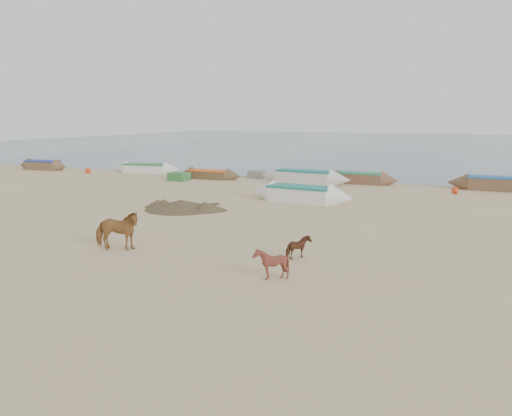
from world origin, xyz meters
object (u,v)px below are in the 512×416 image
Objects in this scene: cow_adult at (117,231)px; calf_front at (271,264)px; calf_right at (299,248)px; near_canoe at (301,194)px.

cow_adult is 1.78× the size of calf_front.
calf_right is (6.41, 1.42, -0.33)m from cow_adult.
cow_adult reaches higher than calf_right.
near_canoe is at bearing -32.10° from cow_adult.
near_canoe is at bearing -156.38° from calf_front.
calf_front is at bearing -174.19° from calf_right.
calf_right is 11.61m from near_canoe.
near_canoe is (2.98, 12.51, -0.26)m from cow_adult.
calf_front reaches higher than calf_right.
calf_right is at bearing -172.78° from calf_front.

